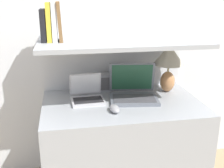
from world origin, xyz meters
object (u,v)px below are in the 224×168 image
Objects in this scene: book_black at (43,25)px; computer_mouse at (115,109)px; book_brown at (59,22)px; table_lamp at (169,60)px; laptop_small at (87,95)px; router_box at (105,82)px; book_yellow at (49,22)px; laptop_large at (133,92)px; book_white at (54,21)px.

computer_mouse is at bearing -27.68° from book_black.
book_brown is (-0.32, 0.22, 0.53)m from computer_mouse.
table_lamp is 1.53× the size of laptop_small.
router_box is at bearing 24.85° from book_black.
book_brown reaches higher than book_black.
table_lamp is 0.85m from book_brown.
table_lamp is 1.51× the size of book_yellow.
book_white reaches higher than laptop_large.
router_box is at bearing 29.05° from book_white.
book_brown is (-0.16, -0.01, 0.51)m from laptop_small.
laptop_large is at bearing -0.41° from book_black.
table_lamp is at bearing 7.20° from book_brown.
book_yellow is (-0.38, -0.19, 0.48)m from router_box.
computer_mouse is at bearing -29.82° from book_yellow.
table_lamp is 0.37m from laptop_large.
router_box is (-0.18, 0.20, 0.02)m from laptop_large.
book_brown is (-0.49, 0.00, 0.50)m from laptop_large.
book_brown is (0.10, 0.00, 0.02)m from book_black.
book_black is (-0.60, 0.00, 0.48)m from laptop_large.
book_brown is at bearing -172.80° from table_lamp.
book_white reaches higher than router_box.
book_white is at bearing -173.08° from table_lamp.
book_white is at bearing 179.53° from laptop_large.
computer_mouse is (0.15, -0.23, -0.02)m from laptop_small.
book_white is (-0.20, -0.01, 0.52)m from laptop_small.
table_lamp is 0.98× the size of laptop_large.
laptop_large is 0.33m from laptop_small.
router_box is 0.65m from book_yellow.
computer_mouse is 0.42m from router_box.
book_black is (-0.42, 0.22, 0.51)m from computer_mouse.
book_white is at bearing 0.00° from book_black.
book_white reaches higher than book_black.
book_black reaches higher than laptop_large.
laptop_large is at bearing -0.50° from book_brown.
book_black is at bearing -178.38° from laptop_small.
book_black is at bearing 180.00° from book_yellow.
book_white is 0.03m from book_brown.
laptop_large is at bearing -160.63° from table_lamp.
book_white reaches higher than table_lamp.
book_black is 0.82× the size of book_brown.
laptop_large reaches higher than computer_mouse.
book_yellow is at bearing -173.35° from table_lamp.
router_box is 0.58× the size of book_yellow.
book_black is 0.04m from book_yellow.
laptop_small is at bearing 2.64° from book_brown.
router_box is 0.55× the size of book_white.
book_yellow is 0.07m from book_brown.
laptop_small is 1.69× the size of router_box.
book_yellow is at bearing 179.56° from laptop_large.
laptop_large is at bearing -0.47° from book_white.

